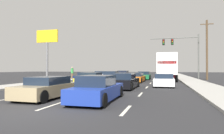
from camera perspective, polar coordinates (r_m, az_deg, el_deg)
ground_plane at (r=32.00m, az=6.00°, el=-3.46°), size 140.00×140.00×0.00m
sidewalk_right at (r=26.87m, az=22.27°, el=-3.84°), size 2.83×80.00×0.14m
sidewalk_left at (r=29.73m, az=-11.71°, el=-3.55°), size 2.83×80.00×0.14m
lane_markings at (r=30.65m, az=5.61°, el=-3.59°), size 6.94×57.00×0.01m
car_silver at (r=33.33m, az=-3.05°, el=-2.34°), size 1.84×4.20×1.25m
car_navy at (r=25.95m, az=-7.37°, el=-2.90°), size 2.09×4.12×1.21m
car_red at (r=32.18m, az=3.21°, el=-2.37°), size 1.83×4.67×1.35m
car_gray at (r=25.78m, az=-0.26°, el=-2.84°), size 1.93×4.62×1.33m
car_yellow at (r=18.56m, az=-5.96°, el=-3.78°), size 1.87×4.22×1.30m
car_tan at (r=11.80m, az=-17.90°, el=-5.75°), size 1.93×4.48×1.20m
car_green at (r=30.67m, az=9.23°, el=-2.53°), size 1.92×4.08×1.23m
car_orange at (r=24.56m, az=6.98°, el=-3.10°), size 2.00×4.61×1.15m
car_black at (r=16.49m, az=3.67°, el=-4.19°), size 2.01×4.42×1.30m
car_blue at (r=10.15m, az=-4.17°, el=-6.49°), size 1.84×4.49×1.32m
box_truck at (r=27.35m, az=15.58°, el=0.30°), size 2.66×7.51×3.58m
car_white at (r=19.05m, az=14.84°, el=-3.78°), size 1.92×4.10×1.19m
traffic_signal_mast at (r=34.83m, az=18.67°, el=5.81°), size 7.80×0.69×7.35m
utility_pole_mid at (r=32.19m, az=25.78°, el=4.71°), size 1.80×0.28×8.82m
roadside_billboard at (r=34.01m, az=-18.26°, el=6.27°), size 3.84×0.36×7.98m
pedestrian_near_corner at (r=30.00m, az=-11.47°, el=-1.66°), size 0.38×0.38×1.80m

